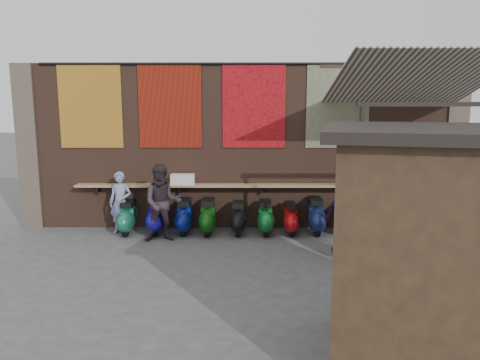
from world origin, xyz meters
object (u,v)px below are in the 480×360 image
(scooter_stool_6, at_px, (290,219))
(market_stall, at_px, (447,258))
(scooter_stool_3, at_px, (208,217))
(scooter_stool_5, at_px, (265,218))
(scooter_stool_1, at_px, (157,216))
(scooter_stool_8, at_px, (344,220))
(diner_right, at_px, (162,203))
(shelf_box, at_px, (183,179))
(diner_left, at_px, (121,203))
(shopper_tan, at_px, (355,215))
(scooter_stool_2, at_px, (184,217))
(scooter_stool_4, at_px, (238,218))
(scooter_stool_0, at_px, (128,218))
(scooter_stool_9, at_px, (373,218))
(shopper_navy, at_px, (344,216))
(scooter_stool_7, at_px, (315,216))

(scooter_stool_6, height_order, market_stall, market_stall)
(scooter_stool_3, relative_size, scooter_stool_5, 1.04)
(scooter_stool_1, distance_m, scooter_stool_8, 4.45)
(scooter_stool_3, xyz_separation_m, market_stall, (3.17, -5.60, 0.97))
(scooter_stool_5, height_order, market_stall, market_stall)
(scooter_stool_3, height_order, diner_right, diner_right)
(shelf_box, height_order, scooter_stool_6, shelf_box)
(diner_left, distance_m, shopper_tan, 5.43)
(scooter_stool_2, relative_size, scooter_stool_4, 1.06)
(scooter_stool_0, relative_size, scooter_stool_3, 0.95)
(scooter_stool_2, bearing_deg, scooter_stool_9, -0.21)
(scooter_stool_6, bearing_deg, scooter_stool_5, -177.93)
(scooter_stool_5, distance_m, diner_left, 3.45)
(scooter_stool_0, height_order, scooter_stool_5, scooter_stool_5)
(shopper_navy, bearing_deg, scooter_stool_6, -79.43)
(scooter_stool_4, distance_m, scooter_stool_5, 0.65)
(scooter_stool_4, height_order, diner_right, diner_right)
(shelf_box, xyz_separation_m, scooter_stool_4, (1.33, -0.33, -0.87))
(diner_left, bearing_deg, scooter_stool_3, 7.25)
(scooter_stool_4, distance_m, diner_right, 1.85)
(scooter_stool_2, bearing_deg, scooter_stool_8, -0.42)
(scooter_stool_1, xyz_separation_m, diner_right, (0.25, -0.60, 0.45))
(scooter_stool_2, height_order, shopper_navy, shopper_navy)
(shelf_box, bearing_deg, scooter_stool_5, -9.54)
(scooter_stool_5, height_order, scooter_stool_8, scooter_stool_5)
(scooter_stool_3, distance_m, scooter_stool_6, 1.96)
(scooter_stool_4, relative_size, scooter_stool_8, 1.12)
(diner_left, bearing_deg, scooter_stool_6, 7.99)
(market_stall, bearing_deg, scooter_stool_9, 95.47)
(shelf_box, bearing_deg, diner_right, -111.26)
(scooter_stool_1, distance_m, scooter_stool_6, 3.18)
(shopper_navy, bearing_deg, scooter_stool_4, -56.09)
(scooter_stool_7, height_order, scooter_stool_9, scooter_stool_7)
(scooter_stool_0, distance_m, scooter_stool_5, 3.27)
(shopper_navy, relative_size, shopper_tan, 0.85)
(scooter_stool_3, height_order, scooter_stool_7, scooter_stool_7)
(scooter_stool_7, bearing_deg, market_stall, -83.87)
(shopper_navy, bearing_deg, scooter_stool_8, -126.46)
(scooter_stool_2, distance_m, market_stall, 6.85)
(shopper_tan, bearing_deg, scooter_stool_2, 132.95)
(scooter_stool_6, bearing_deg, scooter_stool_2, 179.25)
(scooter_stool_1, relative_size, scooter_stool_7, 1.00)
(scooter_stool_4, bearing_deg, scooter_stool_1, 178.95)
(scooter_stool_2, xyz_separation_m, scooter_stool_9, (4.48, -0.02, -0.04))
(scooter_stool_9, xyz_separation_m, diner_left, (-5.98, -0.00, 0.38))
(scooter_stool_4, bearing_deg, scooter_stool_9, 0.64)
(scooter_stool_4, height_order, scooter_stool_7, scooter_stool_7)
(scooter_stool_6, relative_size, scooter_stool_7, 0.88)
(scooter_stool_8, bearing_deg, diner_right, -171.95)
(scooter_stool_9, relative_size, diner_right, 0.44)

